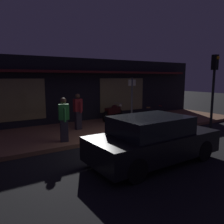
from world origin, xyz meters
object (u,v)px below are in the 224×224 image
object	(u,v)px
traffic_light_pole	(214,79)
parked_car_far	(153,140)
person_bystander	(78,111)
bicycle_parked	(153,116)
person_photographer	(64,119)
sign_post	(132,99)
motorcycle	(113,112)

from	to	relation	value
traffic_light_pole	parked_car_far	bearing A→B (deg)	-163.92
person_bystander	traffic_light_pole	xyz separation A→B (m)	(5.56, -3.14, 1.45)
bicycle_parked	person_bystander	distance (m)	4.12
person_photographer	sign_post	distance (m)	3.98
motorcycle	parked_car_far	world-z (taller)	parked_car_far
person_bystander	parked_car_far	distance (m)	4.68
motorcycle	bicycle_parked	distance (m)	2.18
person_photographer	traffic_light_pole	bearing A→B (deg)	-12.62
parked_car_far	bicycle_parked	bearing A→B (deg)	46.88
bicycle_parked	traffic_light_pole	bearing A→B (deg)	-57.95
person_photographer	parked_car_far	xyz separation A→B (m)	(1.63, -3.05, -0.32)
bicycle_parked	parked_car_far	size ratio (longest dim) A/B	0.37
bicycle_parked	person_photographer	xyz separation A→B (m)	(-5.34, -0.91, 0.52)
motorcycle	sign_post	bearing A→B (deg)	-89.56
person_photographer	traffic_light_pole	size ratio (longest dim) A/B	0.46
person_photographer	person_bystander	distance (m)	2.07
sign_post	person_bystander	bearing A→B (deg)	163.58
traffic_light_pole	parked_car_far	distance (m)	5.74
bicycle_parked	traffic_light_pole	world-z (taller)	traffic_light_pole
bicycle_parked	sign_post	bearing A→B (deg)	-177.66
person_bystander	bicycle_parked	bearing A→B (deg)	-9.75
person_bystander	traffic_light_pole	world-z (taller)	traffic_light_pole
person_photographer	parked_car_far	size ratio (longest dim) A/B	0.41
motorcycle	person_photographer	world-z (taller)	person_photographer
person_photographer	sign_post	xyz separation A→B (m)	(3.86, 0.85, 0.48)
sign_post	parked_car_far	bearing A→B (deg)	-119.80
person_photographer	sign_post	bearing A→B (deg)	12.43
bicycle_parked	person_photographer	world-z (taller)	person_photographer
bicycle_parked	traffic_light_pole	distance (m)	3.50
person_photographer	person_bystander	world-z (taller)	same
person_bystander	motorcycle	bearing A→B (deg)	19.40
motorcycle	person_photographer	distance (m)	4.61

